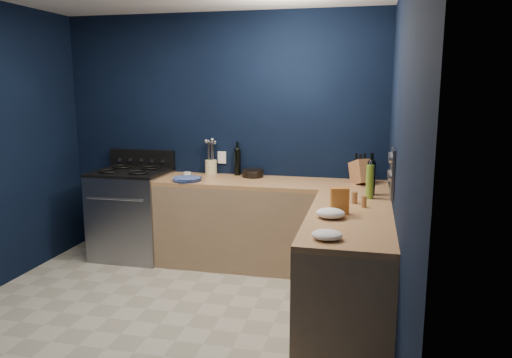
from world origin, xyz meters
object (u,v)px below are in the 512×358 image
(plate_stack, at_px, (187,179))
(gas_range, at_px, (132,215))
(knife_block, at_px, (360,172))
(crouton_bag, at_px, (339,201))
(utensil_crock, at_px, (211,167))

(plate_stack, bearing_deg, gas_range, 166.98)
(knife_block, relative_size, crouton_bag, 1.15)
(plate_stack, height_order, utensil_crock, utensil_crock)
(gas_range, relative_size, crouton_bag, 4.62)
(utensil_crock, xyz_separation_m, knife_block, (1.58, -0.17, 0.04))
(plate_stack, height_order, knife_block, knife_block)
(knife_block, bearing_deg, crouton_bag, -127.61)
(crouton_bag, bearing_deg, knife_block, 70.52)
(utensil_crock, distance_m, crouton_bag, 2.01)
(plate_stack, relative_size, utensil_crock, 1.80)
(utensil_crock, relative_size, knife_block, 0.69)
(gas_range, distance_m, knife_block, 2.47)
(gas_range, distance_m, crouton_bag, 2.61)
(utensil_crock, distance_m, knife_block, 1.59)
(utensil_crock, height_order, crouton_bag, crouton_bag)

